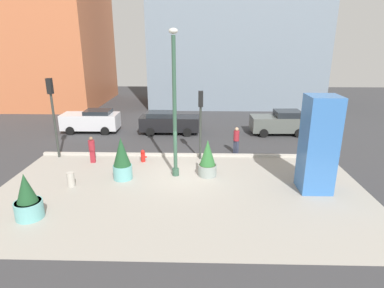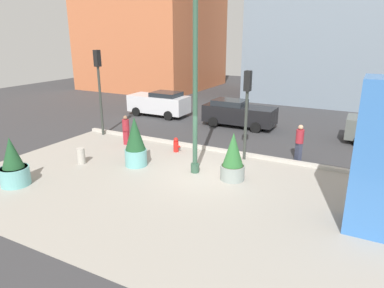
% 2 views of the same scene
% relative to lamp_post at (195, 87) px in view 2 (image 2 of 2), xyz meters
% --- Properties ---
extents(ground_plane, '(60.00, 60.00, 0.00)m').
position_rel_lamp_post_xyz_m(ground_plane, '(0.39, 3.89, -3.67)').
color(ground_plane, '#38383A').
extents(plaza_pavement, '(18.00, 10.00, 0.02)m').
position_rel_lamp_post_xyz_m(plaza_pavement, '(0.39, -2.11, -3.67)').
color(plaza_pavement, '#9E998E').
rests_on(plaza_pavement, ground_plane).
extents(curb_strip, '(18.00, 0.24, 0.16)m').
position_rel_lamp_post_xyz_m(curb_strip, '(0.39, 3.01, -3.59)').
color(curb_strip, '#B7B2A8').
rests_on(curb_strip, ground_plane).
extents(lamp_post, '(0.44, 0.44, 7.51)m').
position_rel_lamp_post_xyz_m(lamp_post, '(0.00, 0.00, 0.00)').
color(lamp_post, '#335642').
rests_on(lamp_post, ground_plane).
extents(art_pillar_blue, '(1.46, 1.46, 4.61)m').
position_rel_lamp_post_xyz_m(art_pillar_blue, '(6.83, -1.53, -1.36)').
color(art_pillar_blue, '#3870BC').
rests_on(art_pillar_blue, ground_plane).
extents(potted_plant_mid_plaza, '(0.99, 0.99, 2.00)m').
position_rel_lamp_post_xyz_m(potted_plant_mid_plaza, '(1.71, 0.04, -2.75)').
color(potted_plant_mid_plaza, gray).
rests_on(potted_plant_mid_plaza, ground_plane).
extents(potted_plant_by_pillar, '(0.99, 0.99, 2.25)m').
position_rel_lamp_post_xyz_m(potted_plant_by_pillar, '(-2.73, -0.52, -2.59)').
color(potted_plant_by_pillar, '#6BB2B2').
rests_on(potted_plant_by_pillar, ground_plane).
extents(potted_plant_curbside, '(1.11, 1.11, 1.96)m').
position_rel_lamp_post_xyz_m(potted_plant_curbside, '(-5.66, -4.48, -2.84)').
color(potted_plant_curbside, '#6BB2B2').
rests_on(potted_plant_curbside, ground_plane).
extents(fire_hydrant, '(0.36, 0.26, 0.75)m').
position_rel_lamp_post_xyz_m(fire_hydrant, '(-2.10, 1.97, -3.30)').
color(fire_hydrant, red).
rests_on(fire_hydrant, ground_plane).
extents(concrete_bollard, '(0.36, 0.36, 0.75)m').
position_rel_lamp_post_xyz_m(concrete_bollard, '(-5.09, -1.52, -3.29)').
color(concrete_bollard, '#B2ADA3').
rests_on(concrete_bollard, ground_plane).
extents(traffic_light_far_side, '(0.28, 0.42, 4.16)m').
position_rel_lamp_post_xyz_m(traffic_light_far_side, '(1.31, 2.55, -0.84)').
color(traffic_light_far_side, '#333833').
rests_on(traffic_light_far_side, ground_plane).
extents(traffic_light_corner, '(0.28, 0.42, 4.85)m').
position_rel_lamp_post_xyz_m(traffic_light_corner, '(-7.48, 2.63, -0.42)').
color(traffic_light_corner, '#333833').
rests_on(traffic_light_corner, ground_plane).
extents(car_curb_east, '(4.53, 1.98, 1.68)m').
position_rel_lamp_post_xyz_m(car_curb_east, '(-1.14, 8.16, -2.80)').
color(car_curb_east, black).
rests_on(car_curb_east, ground_plane).
extents(car_intersection, '(4.35, 2.05, 1.75)m').
position_rel_lamp_post_xyz_m(car_intersection, '(-7.27, 8.40, -2.76)').
color(car_intersection, silver).
rests_on(car_intersection, ground_plane).
extents(pedestrian_crossing, '(0.51, 0.51, 1.73)m').
position_rel_lamp_post_xyz_m(pedestrian_crossing, '(3.60, 3.62, -2.70)').
color(pedestrian_crossing, '#33384C').
rests_on(pedestrian_crossing, ground_plane).
extents(pedestrian_on_sidewalk, '(0.39, 0.39, 1.60)m').
position_rel_lamp_post_xyz_m(pedestrian_on_sidewalk, '(-5.06, 1.76, -2.78)').
color(pedestrian_on_sidewalk, maroon).
rests_on(pedestrian_on_sidewalk, ground_plane).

